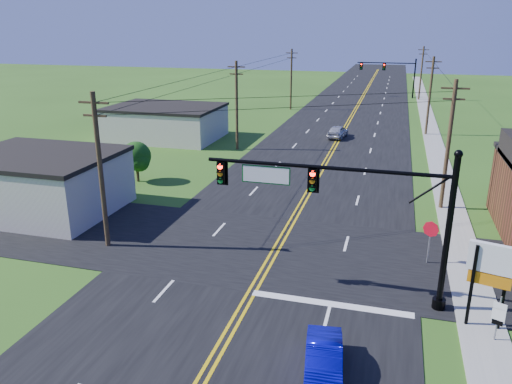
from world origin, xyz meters
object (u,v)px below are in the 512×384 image
(signal_mast_main, at_px, (346,202))
(signal_mast_far, at_px, (389,71))
(route_sign, at_px, (498,316))
(blue_car, at_px, (324,362))
(stop_sign, at_px, (430,233))

(signal_mast_main, relative_size, signal_mast_far, 1.03)
(route_sign, bearing_deg, signal_mast_main, -173.83)
(signal_mast_main, distance_m, blue_car, 7.33)
(route_sign, bearing_deg, signal_mast_far, 118.32)
(signal_mast_far, distance_m, stop_sign, 67.51)
(signal_mast_far, distance_m, blue_car, 78.16)
(signal_mast_main, distance_m, signal_mast_far, 72.00)
(blue_car, bearing_deg, route_sign, 24.37)
(signal_mast_main, distance_m, route_sign, 7.69)
(signal_mast_main, height_order, route_sign, signal_mast_main)
(route_sign, relative_size, stop_sign, 0.84)
(blue_car, distance_m, route_sign, 7.65)
(route_sign, bearing_deg, stop_sign, 132.79)
(blue_car, distance_m, stop_sign, 11.54)
(stop_sign, bearing_deg, route_sign, -47.45)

